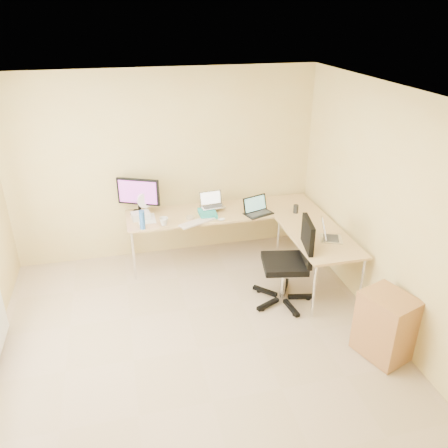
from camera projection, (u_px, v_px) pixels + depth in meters
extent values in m
plane|color=tan|center=(198.00, 350.00, 4.78)|extent=(4.50, 4.50, 0.00)
plane|color=white|center=(190.00, 99.00, 3.64)|extent=(4.50, 4.50, 0.00)
plane|color=#D4B565|center=(165.00, 166.00, 6.18)|extent=(4.50, 0.00, 4.50)
plane|color=#D4B565|center=(275.00, 448.00, 2.24)|extent=(4.50, 0.00, 4.50)
plane|color=#D4B565|center=(395.00, 219.00, 4.66)|extent=(0.00, 4.50, 4.50)
cube|color=tan|center=(224.00, 234.00, 6.39)|extent=(2.65, 0.70, 0.73)
cube|color=tan|center=(317.00, 261.00, 5.72)|extent=(0.70, 1.30, 0.73)
cube|color=black|center=(139.00, 196.00, 6.06)|extent=(0.61, 0.41, 0.50)
cube|color=teal|center=(207.00, 213.00, 6.10)|extent=(0.23, 0.31, 0.05)
cube|color=#A5A6AF|center=(212.00, 200.00, 6.18)|extent=(0.34, 0.27, 0.20)
cube|color=black|center=(259.00, 206.00, 6.08)|extent=(0.44, 0.38, 0.23)
cube|color=beige|center=(197.00, 222.00, 5.88)|extent=(0.50, 0.33, 0.02)
ellipsoid|color=silver|center=(222.00, 219.00, 5.94)|extent=(0.10, 0.06, 0.03)
imported|color=silver|center=(164.00, 221.00, 5.80)|extent=(0.13, 0.13, 0.11)
cylinder|color=silver|center=(190.00, 217.00, 6.00)|extent=(0.15, 0.15, 0.03)
cylinder|color=#295BAA|center=(142.00, 220.00, 5.68)|extent=(0.08, 0.08, 0.25)
cube|color=white|center=(147.00, 219.00, 5.99)|extent=(0.23, 0.32, 0.01)
cube|color=silver|center=(141.00, 216.00, 5.98)|extent=(0.26, 0.20, 0.09)
cylinder|color=white|center=(145.00, 203.00, 6.12)|extent=(0.26, 0.26, 0.28)
cylinder|color=black|center=(296.00, 209.00, 6.15)|extent=(0.07, 0.07, 0.12)
cube|color=#B5B6B9|center=(332.00, 232.00, 5.43)|extent=(0.37, 0.34, 0.20)
cube|color=black|center=(284.00, 265.00, 5.37)|extent=(0.77, 0.77, 1.09)
cube|color=olive|center=(386.00, 325.00, 4.57)|extent=(0.55, 0.61, 0.70)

